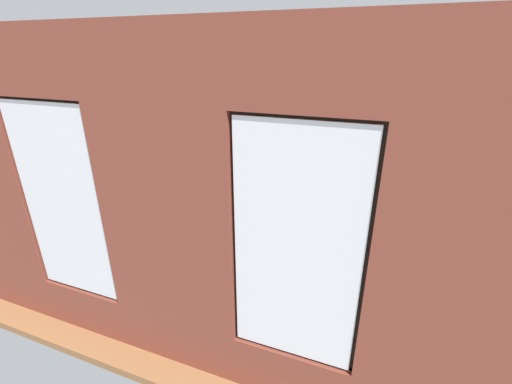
% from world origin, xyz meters
% --- Properties ---
extents(ground_plane, '(7.01, 5.70, 0.10)m').
position_xyz_m(ground_plane, '(0.00, 0.00, -0.05)').
color(ground_plane, '#99663D').
extents(brick_wall_with_windows, '(6.41, 0.30, 3.36)m').
position_xyz_m(brick_wall_with_windows, '(-0.00, 2.47, 1.66)').
color(brick_wall_with_windows, brown).
rests_on(brick_wall_with_windows, ground_plane).
extents(white_wall_right, '(0.10, 4.70, 3.36)m').
position_xyz_m(white_wall_right, '(3.15, 0.20, 1.68)').
color(white_wall_right, white).
rests_on(white_wall_right, ground_plane).
extents(couch_by_window, '(2.09, 0.87, 0.80)m').
position_xyz_m(couch_by_window, '(0.70, 1.82, 0.33)').
color(couch_by_window, black).
rests_on(couch_by_window, ground_plane).
extents(couch_left, '(0.99, 2.14, 0.80)m').
position_xyz_m(couch_left, '(-2.50, 0.13, 0.33)').
color(couch_left, black).
rests_on(couch_left, ground_plane).
extents(coffee_table, '(1.44, 0.82, 0.42)m').
position_xyz_m(coffee_table, '(-0.30, 0.14, 0.37)').
color(coffee_table, olive).
rests_on(coffee_table, ground_plane).
extents(cup_ceramic, '(0.08, 0.08, 0.09)m').
position_xyz_m(cup_ceramic, '(0.13, 0.27, 0.47)').
color(cup_ceramic, silver).
rests_on(cup_ceramic, coffee_table).
extents(candle_jar, '(0.08, 0.08, 0.12)m').
position_xyz_m(candle_jar, '(-0.41, 0.27, 0.48)').
color(candle_jar, '#B7333D').
rests_on(candle_jar, coffee_table).
extents(table_plant_small, '(0.13, 0.13, 0.20)m').
position_xyz_m(table_plant_small, '(-0.69, 0.00, 0.53)').
color(table_plant_small, '#9E5638').
rests_on(table_plant_small, coffee_table).
extents(remote_gray, '(0.17, 0.06, 0.02)m').
position_xyz_m(remote_gray, '(-0.30, 0.14, 0.43)').
color(remote_gray, '#59595B').
rests_on(remote_gray, coffee_table).
extents(remote_silver, '(0.17, 0.12, 0.02)m').
position_xyz_m(remote_silver, '(-0.12, 0.04, 0.43)').
color(remote_silver, '#B2B2B7').
rests_on(remote_silver, coffee_table).
extents(media_console, '(0.92, 0.42, 0.52)m').
position_xyz_m(media_console, '(2.85, -0.07, 0.26)').
color(media_console, black).
rests_on(media_console, ground_plane).
extents(tv_flatscreen, '(1.16, 0.20, 0.82)m').
position_xyz_m(tv_flatscreen, '(2.85, -0.07, 0.93)').
color(tv_flatscreen, black).
rests_on(tv_flatscreen, media_console).
extents(papasan_chair, '(1.08, 1.08, 0.69)m').
position_xyz_m(papasan_chair, '(0.35, -1.79, 0.44)').
color(papasan_chair, olive).
rests_on(papasan_chair, ground_plane).
extents(potted_plant_corner_near_left, '(0.36, 0.36, 0.66)m').
position_xyz_m(potted_plant_corner_near_left, '(-2.65, -1.85, 0.40)').
color(potted_plant_corner_near_left, gray).
rests_on(potted_plant_corner_near_left, ground_plane).
extents(potted_plant_by_left_couch, '(0.36, 0.36, 0.55)m').
position_xyz_m(potted_plant_by_left_couch, '(-2.10, -1.37, 0.37)').
color(potted_plant_by_left_couch, beige).
rests_on(potted_plant_by_left_couch, ground_plane).
extents(potted_plant_near_tv, '(1.19, 1.15, 1.28)m').
position_xyz_m(potted_plant_near_tv, '(2.31, 0.84, 0.67)').
color(potted_plant_near_tv, gray).
rests_on(potted_plant_near_tv, ground_plane).
extents(potted_plant_foreground_right, '(0.73, 0.73, 1.02)m').
position_xyz_m(potted_plant_foreground_right, '(2.55, -1.80, 0.69)').
color(potted_plant_foreground_right, brown).
rests_on(potted_plant_foreground_right, ground_plane).
extents(potted_plant_between_couches, '(0.54, 0.54, 0.90)m').
position_xyz_m(potted_plant_between_couches, '(-0.80, 1.77, 0.56)').
color(potted_plant_between_couches, gray).
rests_on(potted_plant_between_couches, ground_plane).
extents(potted_plant_mid_room_small, '(0.42, 0.42, 0.69)m').
position_xyz_m(potted_plant_mid_room_small, '(-1.09, -0.99, 0.47)').
color(potted_plant_mid_room_small, beige).
rests_on(potted_plant_mid_room_small, ground_plane).
extents(potted_plant_corner_far_left, '(0.68, 0.68, 0.84)m').
position_xyz_m(potted_plant_corner_far_left, '(-2.65, 1.92, 0.57)').
color(potted_plant_corner_far_left, brown).
rests_on(potted_plant_corner_far_left, ground_plane).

